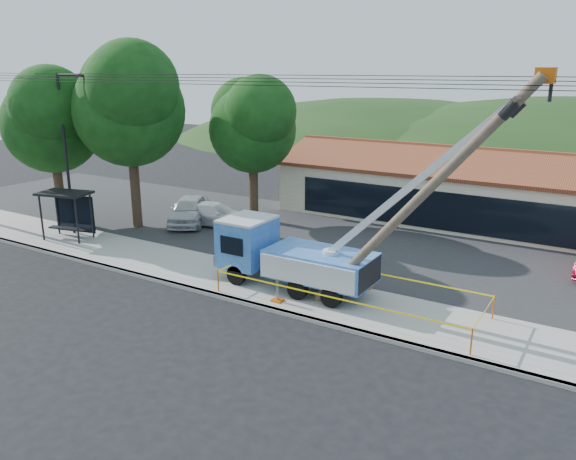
# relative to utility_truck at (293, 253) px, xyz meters

# --- Properties ---
(ground) EXTENTS (120.00, 120.00, 0.00)m
(ground) POSITION_rel_utility_truck_xyz_m (-1.00, -4.42, -1.68)
(ground) COLOR black
(ground) RESTS_ON ground
(curb) EXTENTS (60.00, 0.25, 0.15)m
(curb) POSITION_rel_utility_truck_xyz_m (-1.00, -2.32, -1.61)
(curb) COLOR #A9A79E
(curb) RESTS_ON ground
(sidewalk) EXTENTS (60.00, 4.00, 0.15)m
(sidewalk) POSITION_rel_utility_truck_xyz_m (-1.00, -0.42, -1.61)
(sidewalk) COLOR #A9A79E
(sidewalk) RESTS_ON ground
(parking_lot) EXTENTS (60.00, 12.00, 0.10)m
(parking_lot) POSITION_rel_utility_truck_xyz_m (-1.00, 7.58, -1.63)
(parking_lot) COLOR #28282B
(parking_lot) RESTS_ON ground
(strip_mall) EXTENTS (22.50, 8.53, 4.67)m
(strip_mall) POSITION_rel_utility_truck_xyz_m (3.00, 15.56, 0.20)
(strip_mall) COLOR beige
(strip_mall) RESTS_ON ground
(streetlight) EXTENTS (2.13, 0.22, 9.00)m
(streetlight) POSITION_rel_utility_truck_xyz_m (-14.78, 0.58, 3.62)
(streetlight) COLOR black
(streetlight) RESTS_ON ground
(tree_west_near) EXTENTS (7.56, 6.72, 10.80)m
(tree_west_near) POSITION_rel_utility_truck_xyz_m (-13.00, 3.58, 5.84)
(tree_west_near) COLOR #332316
(tree_west_near) RESTS_ON ground
(tree_west_far) EXTENTS (6.84, 6.08, 9.48)m
(tree_west_far) POSITION_rel_utility_truck_xyz_m (-18.00, 2.08, 4.86)
(tree_west_far) COLOR #332316
(tree_west_far) RESTS_ON ground
(tree_lot) EXTENTS (6.30, 5.60, 8.94)m
(tree_lot) POSITION_rel_utility_truck_xyz_m (-8.00, 8.58, 4.53)
(tree_lot) COLOR #332316
(tree_lot) RESTS_ON ground
(hill_west) EXTENTS (78.40, 56.00, 28.00)m
(hill_west) POSITION_rel_utility_truck_xyz_m (-16.00, 50.58, -1.68)
(hill_west) COLOR #183413
(hill_west) RESTS_ON ground
(utility_truck) EXTENTS (12.79, 3.72, 9.10)m
(utility_truck) POSITION_rel_utility_truck_xyz_m (0.00, 0.00, 0.00)
(utility_truck) COLOR black
(utility_truck) RESTS_ON ground
(leaning_pole) EXTENTS (7.77, 1.99, 9.08)m
(leaning_pole) POSITION_rel_utility_truck_xyz_m (5.70, -0.64, 3.33)
(leaning_pole) COLOR #4E3F32
(leaning_pole) RESTS_ON ground
(bus_shelter) EXTENTS (3.03, 2.26, 2.62)m
(bus_shelter) POSITION_rel_utility_truck_xyz_m (-14.31, -0.17, 0.40)
(bus_shelter) COLOR black
(bus_shelter) RESTS_ON ground
(caution_tape) EXTENTS (10.54, 3.30, 0.95)m
(caution_tape) POSITION_rel_utility_truck_xyz_m (2.82, -0.45, -0.82)
(caution_tape) COLOR #D1580B
(caution_tape) RESTS_ON ground
(car_silver) EXTENTS (4.10, 5.23, 1.67)m
(car_silver) POSITION_rel_utility_truck_xyz_m (-10.82, 5.77, -1.68)
(car_silver) COLOR silver
(car_silver) RESTS_ON ground
(car_white) EXTENTS (4.96, 2.78, 1.36)m
(car_white) POSITION_rel_utility_truck_xyz_m (-9.20, 6.22, -1.68)
(car_white) COLOR white
(car_white) RESTS_ON ground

